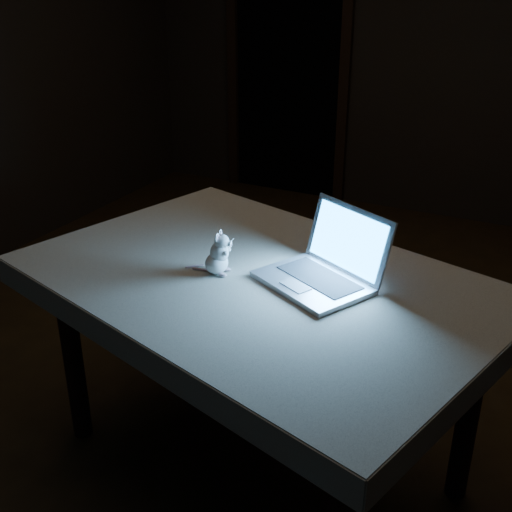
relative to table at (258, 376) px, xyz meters
The scene contains 7 objects.
floor 0.71m from the table, 106.82° to the left, with size 5.00×5.00×0.00m, color black.
back_wall 3.19m from the table, 93.17° to the left, with size 4.50×0.04×2.60m, color black.
doorway 3.38m from the table, 112.53° to the left, with size 1.06×0.36×2.13m, color black, non-canonical shape.
table is the anchor object (origin of this frame).
tablecloth 0.37m from the table, 115.55° to the right, with size 1.63×1.08×0.10m, color beige, non-canonical shape.
laptop 0.57m from the table, ahead, with size 0.36×0.32×0.25m, color #ADACB1, non-canonical shape.
plush_mouse 0.52m from the table, 163.32° to the right, with size 0.11×0.11×0.16m, color silver, non-canonical shape.
Camera 1 is at (1.05, -2.33, 1.83)m, focal length 45.00 mm.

